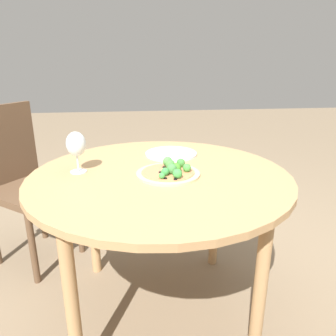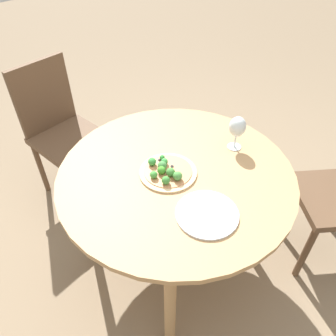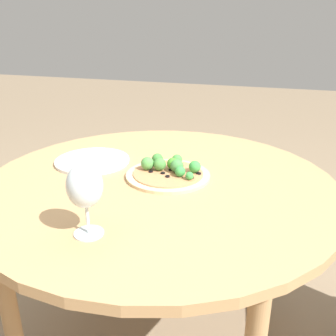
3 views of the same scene
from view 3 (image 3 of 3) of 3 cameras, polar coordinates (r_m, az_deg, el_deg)
dining_table at (r=1.19m, az=-1.36°, el=-5.09°), size 1.10×1.10×0.70m
pizza at (r=1.18m, az=0.10°, el=-0.51°), size 0.27×0.27×0.06m
wine_glass at (r=0.85m, az=-12.57°, el=-2.89°), size 0.08×0.08×0.18m
plate_near at (r=1.33m, az=-11.44°, el=1.10°), size 0.26×0.26×0.01m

